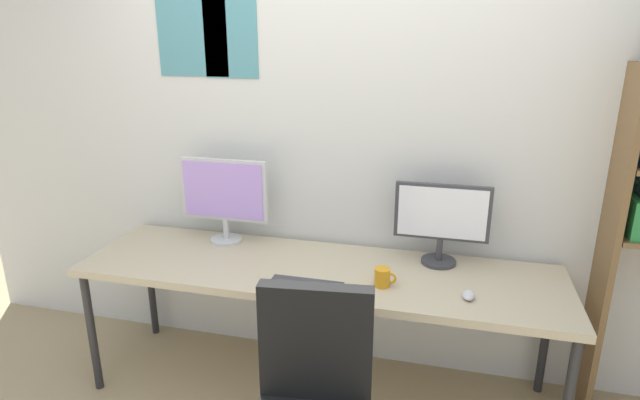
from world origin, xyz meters
The scene contains 7 objects.
wall_back centered at (0.00, 1.02, 1.30)m, with size 4.87×0.11×2.60m.
desk centered at (0.00, 0.60, 0.69)m, with size 2.47×0.68×0.74m.
monitor_left centered at (-0.60, 0.81, 1.02)m, with size 0.51×0.18×0.49m.
monitor_right centered at (0.60, 0.81, 0.99)m, with size 0.48×0.18×0.43m.
keyboard_main centered at (0.00, 0.37, 0.75)m, with size 0.35×0.13×0.02m, color #38383D.
computer_mouse centered at (0.74, 0.46, 0.76)m, with size 0.06×0.10×0.03m, color silver.
coffee_mug centered at (0.35, 0.48, 0.79)m, with size 0.11×0.08×0.09m.
Camera 1 is at (0.61, -1.74, 1.88)m, focal length 28.97 mm.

